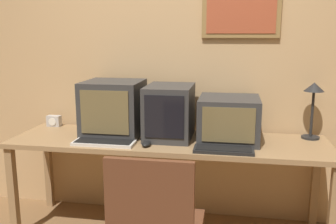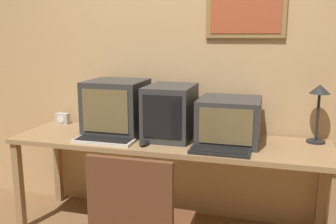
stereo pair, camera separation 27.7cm
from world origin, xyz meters
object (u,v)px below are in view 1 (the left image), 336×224
at_px(monitor_right, 229,119).
at_px(keyboard_main, 104,143).
at_px(monitor_center, 170,112).
at_px(mouse_near_keyboard, 146,144).
at_px(keyboard_side, 224,150).
at_px(desk_lamp, 313,97).
at_px(monitor_left, 114,108).
at_px(desk_clock, 54,121).

xyz_separation_m(monitor_right, keyboard_main, (-0.88, -0.27, -0.15)).
height_order(monitor_center, mouse_near_keyboard, monitor_center).
height_order(keyboard_side, desk_lamp, desk_lamp).
distance_m(keyboard_main, keyboard_side, 0.86).
relative_size(keyboard_side, desk_lamp, 0.94).
relative_size(monitor_right, desk_lamp, 1.06).
relative_size(keyboard_main, mouse_near_keyboard, 3.98).
bearing_deg(monitor_left, monitor_right, -0.52).
bearing_deg(keyboard_side, desk_lamp, 34.70).
bearing_deg(monitor_right, keyboard_main, -162.92).
distance_m(monitor_right, desk_clock, 1.51).
xyz_separation_m(monitor_left, desk_clock, (-0.60, 0.18, -0.17)).
distance_m(monitor_center, desk_lamp, 1.08).
relative_size(monitor_center, desk_clock, 3.96).
relative_size(mouse_near_keyboard, desk_lamp, 0.26).
distance_m(monitor_center, desk_clock, 1.07).
bearing_deg(monitor_right, mouse_near_keyboard, -155.24).
relative_size(monitor_right, keyboard_side, 1.12).
distance_m(monitor_left, desk_clock, 0.65).
bearing_deg(mouse_near_keyboard, desk_clock, 154.17).
height_order(mouse_near_keyboard, desk_clock, desk_clock).
xyz_separation_m(monitor_left, keyboard_main, (0.01, -0.28, -0.20)).
bearing_deg(keyboard_side, desk_clock, 162.01).
relative_size(mouse_near_keyboard, desk_clock, 0.97).
relative_size(monitor_right, desk_clock, 3.92).
relative_size(monitor_left, monitor_center, 0.97).
bearing_deg(mouse_near_keyboard, monitor_center, 64.52).
xyz_separation_m(monitor_left, keyboard_side, (0.87, -0.30, -0.20)).
distance_m(keyboard_main, desk_lamp, 1.58).
distance_m(mouse_near_keyboard, desk_clock, 1.02).
relative_size(monitor_center, keyboard_side, 1.13).
height_order(keyboard_side, desk_clock, desk_clock).
relative_size(monitor_left, keyboard_main, 0.99).
relative_size(keyboard_side, mouse_near_keyboard, 3.60).
xyz_separation_m(mouse_near_keyboard, desk_lamp, (1.19, 0.41, 0.30)).
xyz_separation_m(keyboard_main, desk_clock, (-0.61, 0.45, 0.03)).
height_order(monitor_left, monitor_right, monitor_left).
xyz_separation_m(monitor_center, mouse_near_keyboard, (-0.12, -0.26, -0.18)).
height_order(monitor_left, monitor_center, monitor_left).
bearing_deg(mouse_near_keyboard, keyboard_side, -3.15).
bearing_deg(monitor_right, keyboard_side, -94.96).
xyz_separation_m(keyboard_side, mouse_near_keyboard, (-0.54, 0.03, 0.00)).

